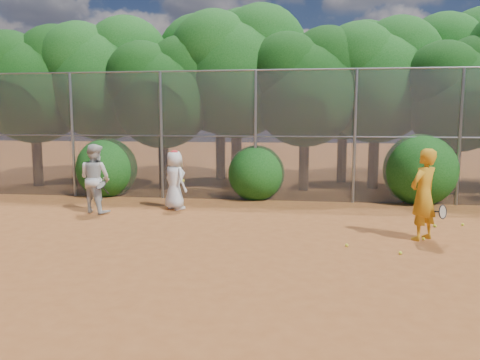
# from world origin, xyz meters

# --- Properties ---
(ground) EXTENTS (80.00, 80.00, 0.00)m
(ground) POSITION_xyz_m (0.00, 0.00, 0.00)
(ground) COLOR brown
(ground) RESTS_ON ground
(fence_back) EXTENTS (20.05, 0.09, 4.03)m
(fence_back) POSITION_xyz_m (-0.12, 6.00, 2.05)
(fence_back) COLOR gray
(fence_back) RESTS_ON ground
(tree_0) EXTENTS (4.38, 3.81, 6.00)m
(tree_0) POSITION_xyz_m (-9.44, 8.04, 3.93)
(tree_0) COLOR black
(tree_0) RESTS_ON ground
(tree_1) EXTENTS (4.64, 4.03, 6.35)m
(tree_1) POSITION_xyz_m (-6.94, 8.54, 4.16)
(tree_1) COLOR black
(tree_1) RESTS_ON ground
(tree_2) EXTENTS (3.99, 3.47, 5.47)m
(tree_2) POSITION_xyz_m (-4.45, 7.83, 3.58)
(tree_2) COLOR black
(tree_2) RESTS_ON ground
(tree_3) EXTENTS (4.89, 4.26, 6.70)m
(tree_3) POSITION_xyz_m (-1.94, 8.84, 4.40)
(tree_3) COLOR black
(tree_3) RESTS_ON ground
(tree_4) EXTENTS (4.19, 3.64, 5.73)m
(tree_4) POSITION_xyz_m (0.55, 8.24, 3.76)
(tree_4) COLOR black
(tree_4) RESTS_ON ground
(tree_5) EXTENTS (4.51, 3.92, 6.17)m
(tree_5) POSITION_xyz_m (3.06, 9.04, 4.05)
(tree_5) COLOR black
(tree_5) RESTS_ON ground
(tree_6) EXTENTS (3.86, 3.36, 5.29)m
(tree_6) POSITION_xyz_m (5.55, 8.03, 3.47)
(tree_6) COLOR black
(tree_6) RESTS_ON ground
(tree_9) EXTENTS (4.83, 4.20, 6.62)m
(tree_9) POSITION_xyz_m (-7.94, 10.84, 4.34)
(tree_9) COLOR black
(tree_9) RESTS_ON ground
(tree_10) EXTENTS (5.15, 4.48, 7.06)m
(tree_10) POSITION_xyz_m (-2.93, 11.05, 4.63)
(tree_10) COLOR black
(tree_10) RESTS_ON ground
(tree_11) EXTENTS (4.64, 4.03, 6.35)m
(tree_11) POSITION_xyz_m (2.06, 10.64, 4.16)
(tree_11) COLOR black
(tree_11) RESTS_ON ground
(tree_12) EXTENTS (5.02, 4.37, 6.88)m
(tree_12) POSITION_xyz_m (6.56, 11.24, 4.51)
(tree_12) COLOR black
(tree_12) RESTS_ON ground
(bush_0) EXTENTS (2.00, 2.00, 2.00)m
(bush_0) POSITION_xyz_m (-6.00, 6.30, 1.00)
(bush_0) COLOR #124B13
(bush_0) RESTS_ON ground
(bush_1) EXTENTS (1.80, 1.80, 1.80)m
(bush_1) POSITION_xyz_m (-1.00, 6.30, 0.90)
(bush_1) COLOR #124B13
(bush_1) RESTS_ON ground
(bush_2) EXTENTS (2.20, 2.20, 2.20)m
(bush_2) POSITION_xyz_m (4.00, 6.30, 1.10)
(bush_2) COLOR #124B13
(bush_2) RESTS_ON ground
(player_yellow) EXTENTS (0.89, 0.82, 1.94)m
(player_yellow) POSITION_xyz_m (3.00, 1.70, 0.97)
(player_yellow) COLOR orange
(player_yellow) RESTS_ON ground
(player_teen) EXTENTS (0.96, 0.92, 1.67)m
(player_teen) POSITION_xyz_m (-3.09, 4.24, 0.83)
(player_teen) COLOR white
(player_teen) RESTS_ON ground
(player_white) EXTENTS (1.10, 0.98, 1.87)m
(player_white) POSITION_xyz_m (-5.11, 3.49, 0.94)
(player_white) COLOR silver
(player_white) RESTS_ON ground
(ball_0) EXTENTS (0.07, 0.07, 0.07)m
(ball_0) POSITION_xyz_m (3.03, 1.65, 0.03)
(ball_0) COLOR yellow
(ball_0) RESTS_ON ground
(ball_1) EXTENTS (0.07, 0.07, 0.07)m
(ball_1) POSITION_xyz_m (3.60, 2.96, 0.03)
(ball_1) COLOR yellow
(ball_1) RESTS_ON ground
(ball_2) EXTENTS (0.07, 0.07, 0.07)m
(ball_2) POSITION_xyz_m (2.34, 0.49, 0.03)
(ball_2) COLOR yellow
(ball_2) RESTS_ON ground
(ball_4) EXTENTS (0.07, 0.07, 0.07)m
(ball_4) POSITION_xyz_m (1.38, 0.90, 0.03)
(ball_4) COLOR yellow
(ball_4) RESTS_ON ground
(ball_5) EXTENTS (0.07, 0.07, 0.07)m
(ball_5) POSITION_xyz_m (3.60, 2.90, 0.03)
(ball_5) COLOR yellow
(ball_5) RESTS_ON ground
(ball_6) EXTENTS (0.07, 0.07, 0.07)m
(ball_6) POSITION_xyz_m (4.29, 3.15, 0.03)
(ball_6) COLOR yellow
(ball_6) RESTS_ON ground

